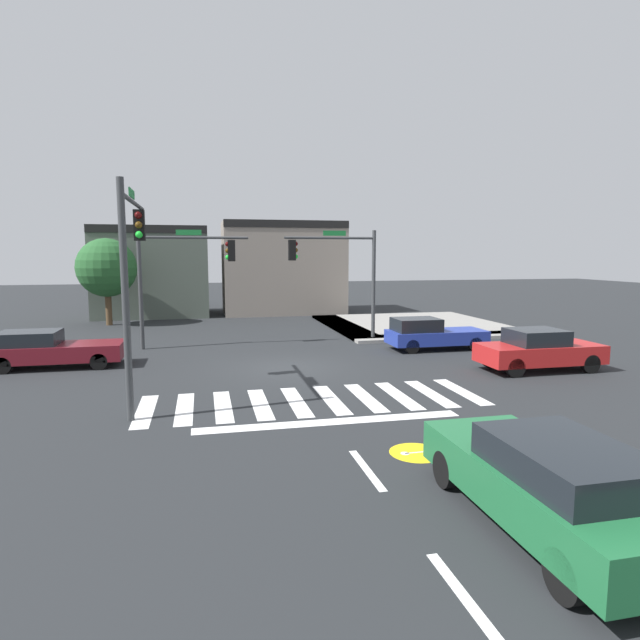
{
  "coord_description": "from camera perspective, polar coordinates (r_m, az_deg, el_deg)",
  "views": [
    {
      "loc": [
        -3.04,
        -18.9,
        4.19
      ],
      "look_at": [
        1.15,
        -0.15,
        1.77
      ],
      "focal_mm": 29.53,
      "sensor_mm": 36.0,
      "label": 1
    }
  ],
  "objects": [
    {
      "name": "ground_plane",
      "position": [
        19.6,
        -3.4,
        -5.19
      ],
      "size": [
        120.0,
        120.0,
        0.0
      ],
      "primitive_type": "plane",
      "color": "#232628"
    },
    {
      "name": "crosswalk_near",
      "position": [
        15.3,
        -0.67,
        -8.71
      ],
      "size": [
        9.74,
        3.11,
        0.01
      ],
      "color": "silver",
      "rests_on": "ground_plane"
    },
    {
      "name": "lane_markings",
      "position": [
        9.06,
        17.47,
        -20.7
      ],
      "size": [
        6.8,
        20.25,
        0.01
      ],
      "color": "white",
      "rests_on": "ground_plane"
    },
    {
      "name": "bike_detector_marking",
      "position": [
        11.68,
        10.41,
        -13.95
      ],
      "size": [
        1.16,
        1.16,
        0.01
      ],
      "color": "yellow",
      "rests_on": "ground_plane"
    },
    {
      "name": "curb_corner_northeast",
      "position": [
        30.85,
        9.46,
        -0.6
      ],
      "size": [
        10.0,
        10.6,
        0.15
      ],
      "color": "gray",
      "rests_on": "ground_plane"
    },
    {
      "name": "storefront_row",
      "position": [
        37.58,
        -10.25,
        5.45
      ],
      "size": [
        16.77,
        5.39,
        6.43
      ],
      "color": "#4C564C",
      "rests_on": "ground_plane"
    },
    {
      "name": "traffic_signal_southwest",
      "position": [
        15.4,
        -19.71,
        6.74
      ],
      "size": [
        0.32,
        4.87,
        6.03
      ],
      "rotation": [
        0.0,
        0.0,
        1.57
      ],
      "color": "#383A3D",
      "rests_on": "ground_plane"
    },
    {
      "name": "traffic_signal_northeast",
      "position": [
        25.08,
        1.97,
        6.02
      ],
      "size": [
        4.44,
        0.32,
        5.32
      ],
      "rotation": [
        0.0,
        0.0,
        3.14
      ],
      "color": "#383A3D",
      "rests_on": "ground_plane"
    },
    {
      "name": "traffic_signal_northwest",
      "position": [
        24.13,
        -14.68,
        5.75
      ],
      "size": [
        4.81,
        0.32,
        5.32
      ],
      "color": "#383A3D",
      "rests_on": "ground_plane"
    },
    {
      "name": "car_blue",
      "position": [
        23.67,
        11.96,
        -1.48
      ],
      "size": [
        4.29,
        1.72,
        1.41
      ],
      "color": "#23389E",
      "rests_on": "ground_plane"
    },
    {
      "name": "car_green",
      "position": [
        8.99,
        23.55,
        -15.78
      ],
      "size": [
        1.88,
        4.75,
        1.49
      ],
      "rotation": [
        0.0,
        0.0,
        1.57
      ],
      "color": "#1E6638",
      "rests_on": "ground_plane"
    },
    {
      "name": "car_maroon",
      "position": [
        21.89,
        -27.18,
        -2.83
      ],
      "size": [
        4.67,
        1.78,
        1.38
      ],
      "color": "maroon",
      "rests_on": "ground_plane"
    },
    {
      "name": "car_red",
      "position": [
        20.58,
        22.62,
        -3.02
      ],
      "size": [
        4.36,
        1.82,
        1.51
      ],
      "rotation": [
        0.0,
        0.0,
        3.14
      ],
      "color": "red",
      "rests_on": "ground_plane"
    },
    {
      "name": "roadside_tree",
      "position": [
        33.36,
        -22.12,
        5.25
      ],
      "size": [
        3.44,
        3.44,
        5.12
      ],
      "color": "#4C3823",
      "rests_on": "ground_plane"
    }
  ]
}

